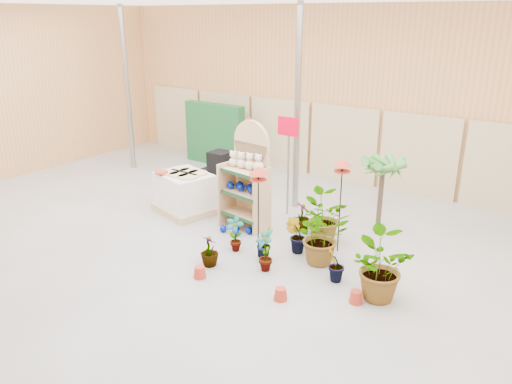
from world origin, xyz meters
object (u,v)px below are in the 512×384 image
pallet_stack (185,193)px  potted_plant_2 (322,236)px  bird_table_front (258,174)px  display_shelf (249,179)px

pallet_stack → potted_plant_2: bearing=8.5°
pallet_stack → potted_plant_2: potted_plant_2 is taller
pallet_stack → bird_table_front: bearing=-3.7°
bird_table_front → potted_plant_2: 1.59m
display_shelf → pallet_stack: size_ratio=1.49×
pallet_stack → bird_table_front: size_ratio=0.87×
pallet_stack → potted_plant_2: 3.69m
display_shelf → pallet_stack: bearing=-164.2°
display_shelf → pallet_stack: display_shelf is taller
bird_table_front → display_shelf: bearing=132.5°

